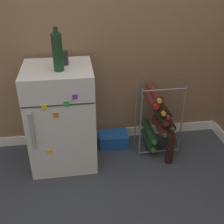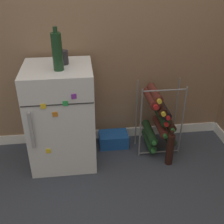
# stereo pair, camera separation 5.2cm
# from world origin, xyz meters

# --- Properties ---
(ground_plane) EXTENTS (14.00, 14.00, 0.00)m
(ground_plane) POSITION_xyz_m (0.00, 0.00, 0.00)
(ground_plane) COLOR #333842
(wall_back) EXTENTS (6.94, 0.07, 2.50)m
(wall_back) POSITION_xyz_m (0.00, 0.64, 1.24)
(wall_back) COLOR #84664C
(wall_back) RESTS_ON ground_plane
(mini_fridge) EXTENTS (0.51, 0.49, 0.83)m
(mini_fridge) POSITION_xyz_m (-0.51, 0.34, 0.42)
(mini_fridge) COLOR silver
(mini_fridge) RESTS_ON ground_plane
(wine_rack) EXTENTS (0.37, 0.33, 0.64)m
(wine_rack) POSITION_xyz_m (0.30, 0.38, 0.32)
(wine_rack) COLOR slate
(wine_rack) RESTS_ON ground_plane
(soda_box) EXTENTS (0.26, 0.17, 0.12)m
(soda_box) POSITION_xyz_m (-0.07, 0.48, 0.06)
(soda_box) COLOR #194C9E
(soda_box) RESTS_ON ground_plane
(fridge_top_cup) EXTENTS (0.07, 0.07, 0.10)m
(fridge_top_cup) POSITION_xyz_m (-0.46, 0.40, 0.88)
(fridge_top_cup) COLOR #28282D
(fridge_top_cup) RESTS_ON mini_fridge
(fridge_top_bottle) EXTENTS (0.07, 0.07, 0.30)m
(fridge_top_bottle) POSITION_xyz_m (-0.49, 0.27, 0.97)
(fridge_top_bottle) COLOR #19381E
(fridge_top_bottle) RESTS_ON mini_fridge
(loose_bottle_floor) EXTENTS (0.06, 0.06, 0.32)m
(loose_bottle_floor) POSITION_xyz_m (0.36, 0.17, 0.15)
(loose_bottle_floor) COLOR black
(loose_bottle_floor) RESTS_ON ground_plane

